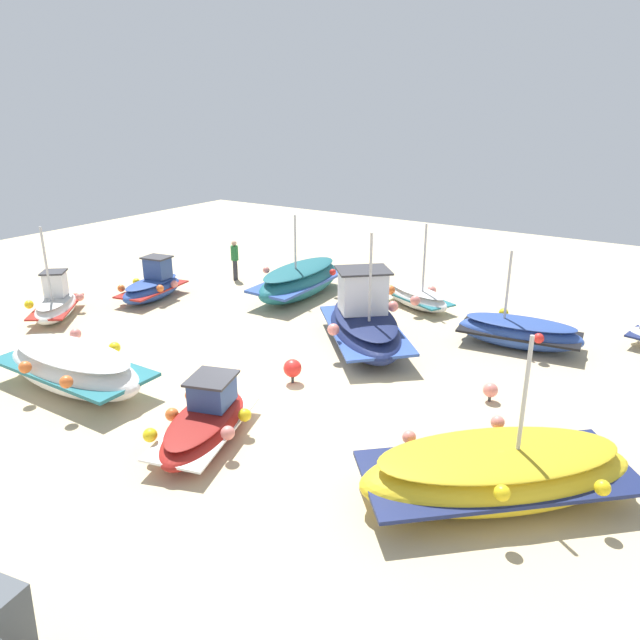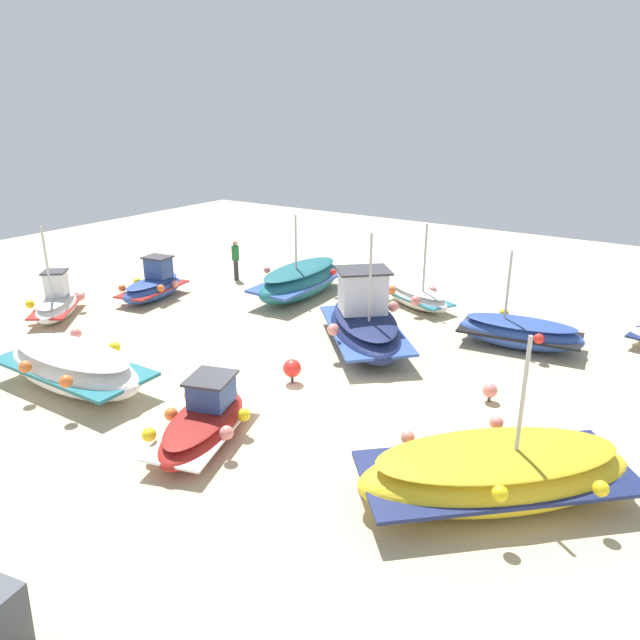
{
  "view_description": "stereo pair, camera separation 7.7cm",
  "coord_description": "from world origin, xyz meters",
  "px_view_note": "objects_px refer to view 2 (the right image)",
  "views": [
    {
      "loc": [
        -8.49,
        10.98,
        7.13
      ],
      "look_at": [
        1.04,
        -3.39,
        0.9
      ],
      "focal_mm": 33.57,
      "sensor_mm": 36.0,
      "label": 1
    },
    {
      "loc": [
        -8.56,
        10.94,
        7.13
      ],
      "look_at": [
        1.04,
        -3.39,
        0.9
      ],
      "focal_mm": 33.57,
      "sensor_mm": 36.0,
      "label": 2
    }
  ],
  "objects_px": {
    "person_walking": "(236,257)",
    "mooring_buoy_1": "(292,368)",
    "fishing_boat_0": "(496,473)",
    "fishing_boat_5": "(73,367)",
    "fishing_boat_4": "(57,303)",
    "fishing_boat_6": "(417,297)",
    "fishing_boat_2": "(204,422)",
    "fishing_boat_3": "(301,280)",
    "fishing_boat_9": "(364,323)",
    "mooring_buoy_0": "(490,390)",
    "fishing_boat_8": "(154,286)",
    "fishing_boat_1": "(520,332)"
  },
  "relations": [
    {
      "from": "fishing_boat_6",
      "to": "person_walking",
      "type": "xyz_separation_m",
      "value": [
        8.08,
        0.9,
        0.59
      ]
    },
    {
      "from": "fishing_boat_5",
      "to": "person_walking",
      "type": "bearing_deg",
      "value": -72.3
    },
    {
      "from": "fishing_boat_2",
      "to": "fishing_boat_8",
      "type": "relative_size",
      "value": 1.14
    },
    {
      "from": "fishing_boat_8",
      "to": "mooring_buoy_0",
      "type": "distance_m",
      "value": 13.75
    },
    {
      "from": "mooring_buoy_0",
      "to": "fishing_boat_1",
      "type": "bearing_deg",
      "value": -83.44
    },
    {
      "from": "fishing_boat_2",
      "to": "fishing_boat_8",
      "type": "distance_m",
      "value": 11.09
    },
    {
      "from": "mooring_buoy_1",
      "to": "mooring_buoy_0",
      "type": "bearing_deg",
      "value": -158.38
    },
    {
      "from": "fishing_boat_0",
      "to": "fishing_boat_2",
      "type": "xyz_separation_m",
      "value": [
        6.11,
        1.51,
        -0.12
      ]
    },
    {
      "from": "fishing_boat_0",
      "to": "fishing_boat_8",
      "type": "distance_m",
      "value": 15.9
    },
    {
      "from": "person_walking",
      "to": "fishing_boat_6",
      "type": "bearing_deg",
      "value": -13.44
    },
    {
      "from": "fishing_boat_3",
      "to": "mooring_buoy_0",
      "type": "height_order",
      "value": "fishing_boat_3"
    },
    {
      "from": "fishing_boat_8",
      "to": "fishing_boat_2",
      "type": "bearing_deg",
      "value": -135.34
    },
    {
      "from": "fishing_boat_4",
      "to": "person_walking",
      "type": "distance_m",
      "value": 7.47
    },
    {
      "from": "fishing_boat_0",
      "to": "fishing_boat_9",
      "type": "relative_size",
      "value": 1.07
    },
    {
      "from": "fishing_boat_3",
      "to": "fishing_boat_4",
      "type": "relative_size",
      "value": 1.51
    },
    {
      "from": "fishing_boat_0",
      "to": "fishing_boat_9",
      "type": "distance_m",
      "value": 8.0
    },
    {
      "from": "fishing_boat_0",
      "to": "mooring_buoy_0",
      "type": "xyz_separation_m",
      "value": [
        1.4,
        -3.86,
        -0.27
      ]
    },
    {
      "from": "fishing_boat_2",
      "to": "mooring_buoy_0",
      "type": "distance_m",
      "value": 7.14
    },
    {
      "from": "fishing_boat_3",
      "to": "fishing_boat_5",
      "type": "xyz_separation_m",
      "value": [
        0.3,
        9.89,
        -0.04
      ]
    },
    {
      "from": "fishing_boat_1",
      "to": "fishing_boat_3",
      "type": "xyz_separation_m",
      "value": [
        8.64,
        -0.42,
        0.19
      ]
    },
    {
      "from": "fishing_boat_1",
      "to": "mooring_buoy_1",
      "type": "xyz_separation_m",
      "value": [
        4.35,
        5.99,
        -0.05
      ]
    },
    {
      "from": "fishing_boat_0",
      "to": "mooring_buoy_0",
      "type": "height_order",
      "value": "fishing_boat_0"
    },
    {
      "from": "fishing_boat_3",
      "to": "fishing_boat_6",
      "type": "relative_size",
      "value": 1.57
    },
    {
      "from": "fishing_boat_1",
      "to": "mooring_buoy_0",
      "type": "height_order",
      "value": "fishing_boat_1"
    },
    {
      "from": "fishing_boat_1",
      "to": "fishing_boat_9",
      "type": "relative_size",
      "value": 0.79
    },
    {
      "from": "fishing_boat_3",
      "to": "fishing_boat_5",
      "type": "height_order",
      "value": "fishing_boat_3"
    },
    {
      "from": "fishing_boat_0",
      "to": "fishing_boat_5",
      "type": "bearing_deg",
      "value": -34.81
    },
    {
      "from": "mooring_buoy_0",
      "to": "fishing_boat_6",
      "type": "bearing_deg",
      "value": -50.89
    },
    {
      "from": "fishing_boat_3",
      "to": "fishing_boat_0",
      "type": "bearing_deg",
      "value": -131.01
    },
    {
      "from": "fishing_boat_5",
      "to": "fishing_boat_1",
      "type": "bearing_deg",
      "value": -134.0
    },
    {
      "from": "fishing_boat_8",
      "to": "mooring_buoy_1",
      "type": "height_order",
      "value": "fishing_boat_8"
    },
    {
      "from": "person_walking",
      "to": "fishing_boat_9",
      "type": "bearing_deg",
      "value": -42.34
    },
    {
      "from": "mooring_buoy_0",
      "to": "mooring_buoy_1",
      "type": "xyz_separation_m",
      "value": [
        4.82,
        1.91,
        0.12
      ]
    },
    {
      "from": "fishing_boat_9",
      "to": "fishing_boat_2",
      "type": "bearing_deg",
      "value": 136.15
    },
    {
      "from": "fishing_boat_4",
      "to": "fishing_boat_8",
      "type": "relative_size",
      "value": 1.04
    },
    {
      "from": "mooring_buoy_0",
      "to": "fishing_boat_4",
      "type": "bearing_deg",
      "value": 8.35
    },
    {
      "from": "fishing_boat_9",
      "to": "fishing_boat_3",
      "type": "bearing_deg",
      "value": 14.34
    },
    {
      "from": "fishing_boat_1",
      "to": "fishing_boat_9",
      "type": "xyz_separation_m",
      "value": [
        4.07,
        2.58,
        0.26
      ]
    },
    {
      "from": "fishing_boat_4",
      "to": "fishing_boat_6",
      "type": "xyz_separation_m",
      "value": [
        -10.21,
        -8.04,
        -0.1
      ]
    },
    {
      "from": "person_walking",
      "to": "mooring_buoy_0",
      "type": "distance_m",
      "value": 13.77
    },
    {
      "from": "fishing_boat_2",
      "to": "fishing_boat_3",
      "type": "bearing_deg",
      "value": 5.42
    },
    {
      "from": "fishing_boat_0",
      "to": "fishing_boat_4",
      "type": "distance_m",
      "value": 16.45
    },
    {
      "from": "person_walking",
      "to": "mooring_buoy_0",
      "type": "bearing_deg",
      "value": -40.85
    },
    {
      "from": "fishing_boat_3",
      "to": "fishing_boat_9",
      "type": "distance_m",
      "value": 5.47
    },
    {
      "from": "fishing_boat_1",
      "to": "mooring_buoy_0",
      "type": "xyz_separation_m",
      "value": [
        -0.47,
        4.08,
        -0.17
      ]
    },
    {
      "from": "fishing_boat_1",
      "to": "mooring_buoy_0",
      "type": "relative_size",
      "value": 7.81
    },
    {
      "from": "person_walking",
      "to": "mooring_buoy_1",
      "type": "bearing_deg",
      "value": -60.3
    },
    {
      "from": "fishing_boat_8",
      "to": "fishing_boat_0",
      "type": "bearing_deg",
      "value": -117.77
    },
    {
      "from": "fishing_boat_5",
      "to": "fishing_boat_9",
      "type": "height_order",
      "value": "fishing_boat_9"
    },
    {
      "from": "fishing_boat_2",
      "to": "fishing_boat_4",
      "type": "height_order",
      "value": "fishing_boat_4"
    }
  ]
}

